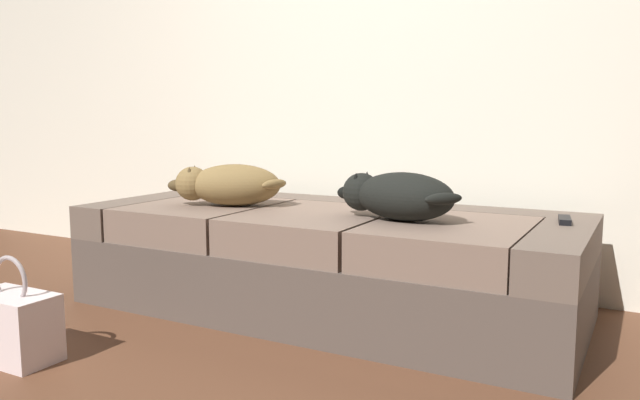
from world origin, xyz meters
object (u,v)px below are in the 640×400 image
Objects in this scene: dog_dark at (396,196)px; couch at (325,260)px; dog_tan at (228,185)px; handbag at (12,326)px; tv_remote at (565,220)px.

couch is at bearing 164.91° from dog_dark.
dog_tan reaches higher than handbag.
handbag is at bearing -103.68° from dog_tan.
couch is 0.57m from dog_tan.
dog_tan is 1.44× the size of handbag.
tv_remote is (0.97, 0.14, 0.24)m from couch.
handbag is (-0.69, -1.05, -0.10)m from couch.
handbag is (-0.23, -0.96, -0.42)m from dog_tan.
tv_remote is at bearing 9.23° from dog_tan.
dog_dark is 0.65m from tv_remote.
couch is 5.77× the size of handbag.
couch is 14.53× the size of tv_remote.
tv_remote is at bearing 8.15° from couch.
couch is at bearing 178.97° from tv_remote.
couch is 3.86× the size of dog_dark.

